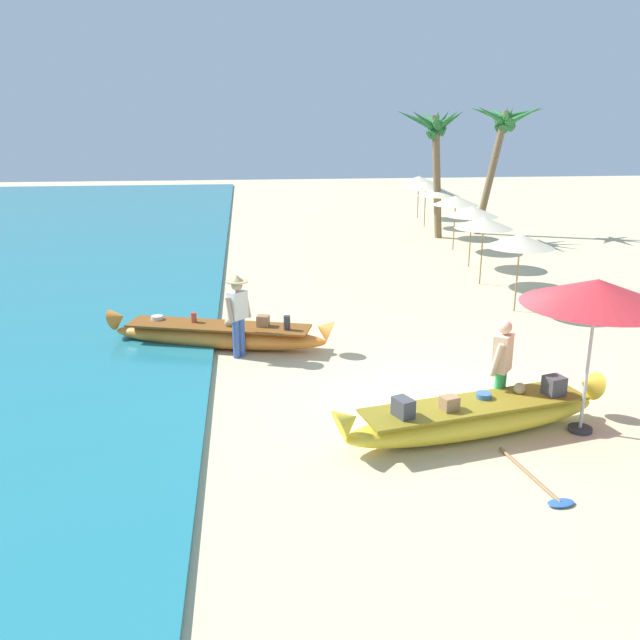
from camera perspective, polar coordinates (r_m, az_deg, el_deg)
The scene contains 16 objects.
ground_plane at distance 11.52m, azimuth 9.74°, elevation -7.01°, with size 80.00×80.00×0.00m, color beige.
boat_yellow_foreground at distance 10.46m, azimuth 12.94°, elevation -7.99°, with size 4.48×1.65×0.82m.
boat_orange_midground at distance 14.08m, azimuth -8.53°, elevation -1.24°, with size 4.76×1.98×0.78m.
person_vendor_hatted at distance 13.27m, azimuth -6.95°, elevation 0.83°, with size 0.53×0.51×1.67m.
person_tourist_customer at distance 10.93m, azimuth 15.11°, elevation -3.56°, with size 0.50×0.56×1.62m.
patio_umbrella_large at distance 10.47m, azimuth 22.36°, elevation 2.13°, with size 2.15×2.15×2.39m.
parasol_row_0 at distance 16.84m, azimuth 16.56°, elevation 6.45°, with size 1.60×1.60×1.91m.
parasol_row_1 at distance 19.39m, azimuth 13.67°, elevation 7.99°, with size 1.60×1.60×1.91m.
parasol_row_2 at distance 21.61m, azimuth 12.73°, elevation 8.95°, with size 1.60×1.60×1.91m.
parasol_row_3 at distance 24.21m, azimuth 11.39°, elevation 9.87°, with size 1.60×1.60×1.91m.
parasol_row_4 at distance 26.79m, azimuth 10.04°, elevation 10.61°, with size 1.60×1.60×1.91m.
parasol_row_5 at distance 29.13m, azimuth 8.94°, elevation 11.17°, with size 1.60×1.60×1.91m.
parasol_row_6 at distance 31.67m, azimuth 8.35°, elevation 11.66°, with size 1.60×1.60×1.91m.
palm_tree_tall_inland at distance 27.93m, azimuth 15.22°, elevation 15.41°, with size 2.90×2.39×5.07m.
palm_tree_leaning_seaward at distance 26.41m, azimuth 9.68°, elevation 15.36°, with size 2.69×2.88×4.91m.
paddle at distance 9.49m, azimuth 18.08°, elevation -13.03°, with size 0.45×1.58×0.05m.
Camera 1 is at (-3.07, -10.08, 4.66)m, focal length 37.88 mm.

